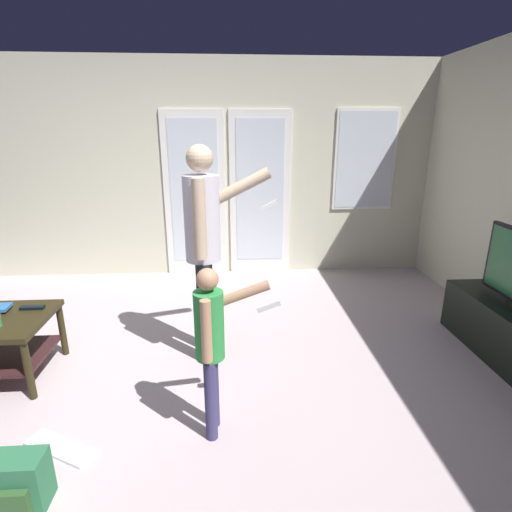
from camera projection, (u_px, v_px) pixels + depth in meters
ground_plane at (140, 399)px, 2.71m from camera, size 6.32×5.17×0.02m
wall_back_with_doors at (185, 173)px, 4.76m from camera, size 6.32×0.09×2.58m
person_adult at (205, 236)px, 2.94m from camera, size 0.71×0.45×1.66m
person_child at (212, 338)px, 2.22m from camera, size 0.49×0.28×1.04m
backpack at (16, 483)px, 1.89m from camera, size 0.29×0.20×0.28m
loose_keyboard at (60, 448)px, 2.26m from camera, size 0.45×0.32×0.02m
tv_remote_black at (32, 308)px, 2.96m from camera, size 0.17×0.05×0.02m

